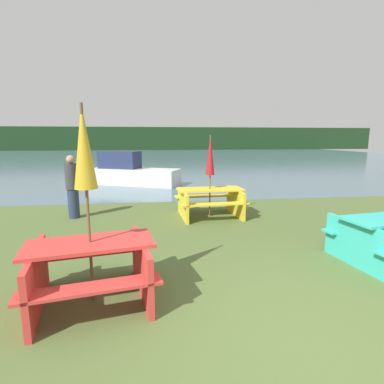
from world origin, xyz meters
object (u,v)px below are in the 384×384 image
object	(u,v)px
person	(72,187)
picnic_table_yellow	(210,199)
picnic_table_red	(91,266)
umbrella_crimson	(210,156)
umbrella_gold	(84,149)
boat	(131,172)

from	to	relation	value
person	picnic_table_yellow	bearing A→B (deg)	-5.15
picnic_table_yellow	picnic_table_red	bearing A→B (deg)	-119.92
picnic_table_red	umbrella_crimson	world-z (taller)	umbrella_crimson
picnic_table_yellow	umbrella_crimson	world-z (taller)	umbrella_crimson
picnic_table_yellow	umbrella_gold	bearing A→B (deg)	-119.92
boat	umbrella_crimson	bearing A→B (deg)	-43.44
umbrella_gold	boat	size ratio (longest dim) A/B	0.59
umbrella_crimson	boat	xyz separation A→B (m)	(-2.46, 6.00, -1.06)
boat	umbrella_gold	bearing A→B (deg)	-64.64
picnic_table_yellow	umbrella_gold	size ratio (longest dim) A/B	0.73
picnic_table_red	boat	xyz separation A→B (m)	(-0.19, 9.95, 0.08)
boat	person	bearing A→B (deg)	-76.52
picnic_table_yellow	person	xyz separation A→B (m)	(-3.54, 0.32, 0.36)
picnic_table_yellow	person	distance (m)	3.58
picnic_table_red	umbrella_crimson	distance (m)	4.69
boat	picnic_table_yellow	bearing A→B (deg)	-43.44
umbrella_crimson	person	world-z (taller)	umbrella_crimson
picnic_table_yellow	umbrella_crimson	bearing A→B (deg)	89.10
umbrella_crimson	person	bearing A→B (deg)	174.85
person	umbrella_crimson	bearing A→B (deg)	-5.15
picnic_table_red	umbrella_gold	world-z (taller)	umbrella_gold
umbrella_crimson	umbrella_gold	world-z (taller)	umbrella_gold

